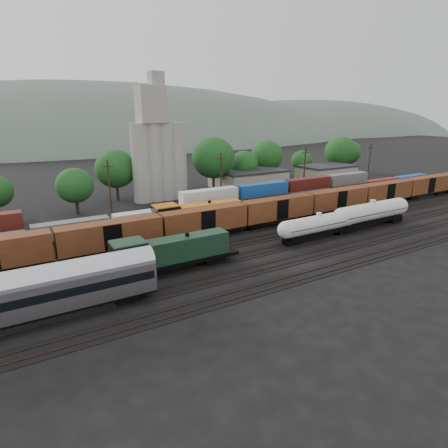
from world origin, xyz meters
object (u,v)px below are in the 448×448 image
green_locomotive (164,253)px  orange_locomotive (193,215)px  passenger_coach (25,294)px  tank_car_a (318,225)px  grain_silo (159,153)px

green_locomotive → orange_locomotive: bearing=52.9°
passenger_coach → tank_car_a: bearing=6.6°
passenger_coach → grain_silo: grain_silo is taller
passenger_coach → green_locomotive: bearing=17.0°
tank_car_a → orange_locomotive: (-15.71, 15.00, 0.27)m
green_locomotive → passenger_coach: size_ratio=0.74×
tank_car_a → passenger_coach: 43.69m
grain_silo → tank_car_a: bearing=-74.2°
green_locomotive → tank_car_a: green_locomotive is taller
tank_car_a → grain_silo: bearing=105.8°
grain_silo → orange_locomotive: bearing=-98.9°
tank_car_a → orange_locomotive: 21.72m
green_locomotive → orange_locomotive: orange_locomotive is taller
tank_car_a → grain_silo: grain_silo is taller
passenger_coach → grain_silo: (31.77, 46.00, 7.71)m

